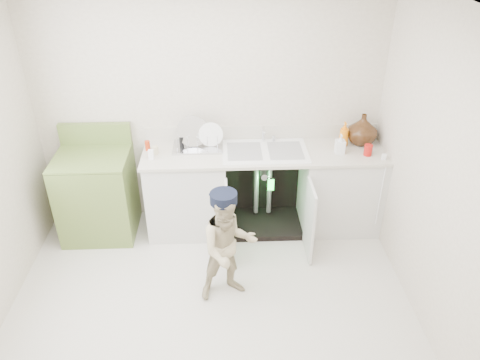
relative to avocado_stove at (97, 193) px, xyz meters
name	(u,v)px	position (x,y,z in m)	size (l,w,h in m)	color
ground	(212,308)	(1.17, -1.18, -0.46)	(3.50, 3.50, 0.00)	#BAB1A3
room_shell	(206,186)	(1.17, -1.18, 0.79)	(6.00, 5.50, 1.26)	beige
counter_run	(266,187)	(1.75, 0.03, 0.01)	(2.44, 1.02, 1.22)	silver
avocado_stove	(97,193)	(0.00, 0.00, 0.00)	(0.72, 0.65, 1.12)	olive
repair_worker	(228,246)	(1.33, -1.00, 0.07)	(0.76, 0.94, 1.06)	beige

